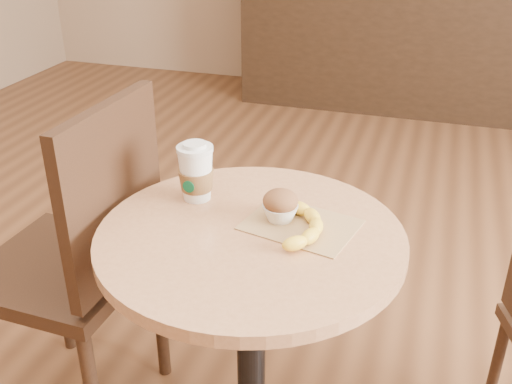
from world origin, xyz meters
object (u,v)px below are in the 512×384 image
(chair_left, at_px, (82,257))
(banana, at_px, (294,224))
(coffee_cup, at_px, (196,174))
(cafe_table, at_px, (251,313))
(muffin, at_px, (280,206))

(chair_left, xyz_separation_m, banana, (0.59, -0.04, 0.23))
(chair_left, distance_m, banana, 0.64)
(coffee_cup, xyz_separation_m, banana, (0.26, -0.08, -0.05))
(cafe_table, distance_m, muffin, 0.28)
(cafe_table, height_order, chair_left, chair_left)
(cafe_table, relative_size, coffee_cup, 5.16)
(chair_left, relative_size, muffin, 11.93)
(coffee_cup, height_order, banana, coffee_cup)
(chair_left, distance_m, coffee_cup, 0.43)
(chair_left, height_order, banana, chair_left)
(cafe_table, height_order, banana, banana)
(cafe_table, bearing_deg, chair_left, 171.81)
(chair_left, bearing_deg, muffin, 91.98)
(chair_left, bearing_deg, cafe_table, 84.11)
(muffin, distance_m, banana, 0.06)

